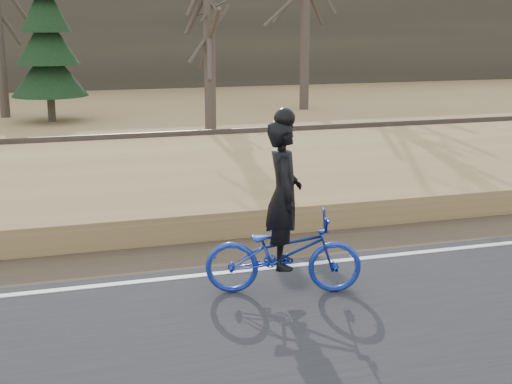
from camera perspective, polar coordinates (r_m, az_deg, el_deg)
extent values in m
plane|color=#99814E|center=(11.49, 18.86, -4.62)|extent=(120.00, 120.00, 0.00)
cube|color=silver|center=(11.62, 18.32, -4.03)|extent=(120.00, 0.12, 0.01)
cube|color=#473A2B|center=(12.42, 15.67, -2.94)|extent=(120.00, 1.60, 0.04)
cube|color=#99814E|center=(14.90, 9.56, 0.89)|extent=(120.00, 5.00, 0.44)
cube|color=slate|center=(18.30, 4.28, 3.42)|extent=(120.00, 3.00, 0.45)
cube|color=black|center=(18.25, 4.29, 4.33)|extent=(120.00, 2.40, 0.14)
cube|color=brown|center=(17.57, 5.15, 4.43)|extent=(120.00, 0.07, 0.15)
cube|color=brown|center=(18.90, 3.51, 5.10)|extent=(120.00, 0.07, 0.15)
cube|color=#383328|center=(39.33, -7.60, 12.83)|extent=(120.00, 4.00, 6.00)
imported|color=#162D9B|center=(9.05, 2.20, -4.90)|extent=(2.09, 1.21, 1.04)
imported|color=black|center=(8.84, 2.24, -0.21)|extent=(0.62, 0.78, 1.86)
sphere|color=black|center=(8.66, 2.30, 5.92)|extent=(0.26, 0.26, 0.26)
cylinder|color=#453C32|center=(22.59, -3.76, 12.53)|extent=(0.36, 0.36, 6.08)
cylinder|color=#453C32|center=(28.33, 3.97, 14.48)|extent=(0.36, 0.36, 7.80)
cylinder|color=#453C32|center=(25.95, -16.07, 6.75)|extent=(0.28, 0.28, 1.18)
cone|color=black|center=(25.85, -16.23, 9.29)|extent=(2.60, 2.60, 1.72)
cone|color=black|center=(25.80, -16.40, 11.68)|extent=(2.15, 2.15, 1.72)
cone|color=black|center=(25.80, -16.56, 14.07)|extent=(1.70, 1.70, 1.72)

